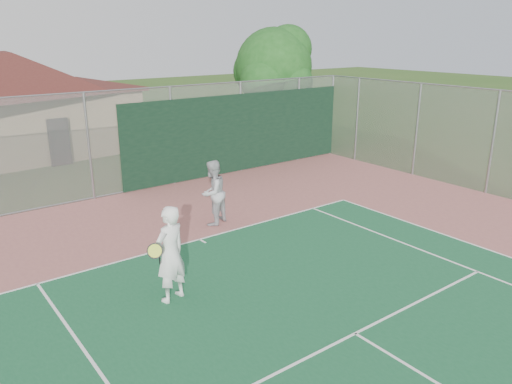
% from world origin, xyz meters
% --- Properties ---
extents(back_fence, '(20.08, 0.11, 3.53)m').
position_xyz_m(back_fence, '(2.11, 16.98, 1.67)').
color(back_fence, gray).
rests_on(back_fence, ground).
extents(side_fence_right, '(0.08, 9.00, 3.50)m').
position_xyz_m(side_fence_right, '(10.00, 12.50, 1.75)').
color(side_fence_right, gray).
rests_on(side_fence_right, ground).
extents(tree, '(4.06, 3.85, 5.67)m').
position_xyz_m(tree, '(8.39, 19.06, 3.72)').
color(tree, '#341E13').
rests_on(tree, ground).
extents(player_white_front, '(1.09, 0.83, 2.02)m').
position_xyz_m(player_white_front, '(-2.06, 9.52, 1.01)').
color(player_white_front, white).
rests_on(player_white_front, ground).
extents(player_grey_back, '(1.11, 1.01, 1.86)m').
position_xyz_m(player_grey_back, '(0.92, 12.64, 0.93)').
color(player_grey_back, '#ABADB0').
rests_on(player_grey_back, ground).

